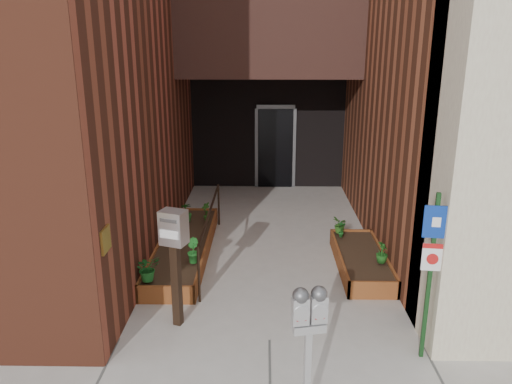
{
  "coord_description": "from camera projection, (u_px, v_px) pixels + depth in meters",
  "views": [
    {
      "loc": [
        -0.07,
        -5.73,
        3.8
      ],
      "look_at": [
        -0.21,
        1.8,
        1.5
      ],
      "focal_mm": 35.0,
      "sensor_mm": 36.0,
      "label": 1
    }
  ],
  "objects": [
    {
      "name": "ground",
      "position": [
        269.0,
        340.0,
        6.59
      ],
      "size": [
        80.0,
        80.0,
        0.0
      ],
      "primitive_type": "plane",
      "color": "#9E9991",
      "rests_on": "ground"
    },
    {
      "name": "planter_left",
      "position": [
        184.0,
        248.0,
        9.16
      ],
      "size": [
        0.9,
        3.6,
        0.3
      ],
      "color": "brown",
      "rests_on": "ground"
    },
    {
      "name": "planter_right",
      "position": [
        361.0,
        261.0,
        8.63
      ],
      "size": [
        0.8,
        2.2,
        0.3
      ],
      "color": "brown",
      "rests_on": "ground"
    },
    {
      "name": "handrail",
      "position": [
        210.0,
        218.0,
        8.92
      ],
      "size": [
        0.04,
        3.34,
        0.9
      ],
      "color": "black",
      "rests_on": "ground"
    },
    {
      "name": "parking_meter",
      "position": [
        309.0,
        320.0,
        4.83
      ],
      "size": [
        0.36,
        0.2,
        1.55
      ],
      "color": "#B9B9BB",
      "rests_on": "ground"
    },
    {
      "name": "sign_post",
      "position": [
        432.0,
        260.0,
        5.86
      ],
      "size": [
        0.29,
        0.08,
        2.15
      ],
      "color": "#133615",
      "rests_on": "ground"
    },
    {
      "name": "payment_dropbox",
      "position": [
        174.0,
        244.0,
        6.62
      ],
      "size": [
        0.4,
        0.34,
        1.67
      ],
      "color": "black",
      "rests_on": "ground"
    },
    {
      "name": "shrub_left_a",
      "position": [
        148.0,
        268.0,
        7.53
      ],
      "size": [
        0.5,
        0.5,
        0.4
      ],
      "primitive_type": "imported",
      "rotation": [
        0.0,
        0.0,
        0.61
      ],
      "color": "#1C6322",
      "rests_on": "planter_left"
    },
    {
      "name": "shrub_left_b",
      "position": [
        192.0,
        251.0,
        8.14
      ],
      "size": [
        0.3,
        0.3,
        0.41
      ],
      "primitive_type": "imported",
      "rotation": [
        0.0,
        0.0,
        2.03
      ],
      "color": "#1C621F",
      "rests_on": "planter_left"
    },
    {
      "name": "shrub_left_c",
      "position": [
        186.0,
        212.0,
        9.98
      ],
      "size": [
        0.28,
        0.28,
        0.39
      ],
      "primitive_type": "imported",
      "rotation": [
        0.0,
        0.0,
        3.48
      ],
      "color": "#1B5A19",
      "rests_on": "planter_left"
    },
    {
      "name": "shrub_left_d",
      "position": [
        206.0,
        212.0,
        10.01
      ],
      "size": [
        0.29,
        0.29,
        0.39
      ],
      "primitive_type": "imported",
      "rotation": [
        0.0,
        0.0,
        5.35
      ],
      "color": "#265D1A",
      "rests_on": "planter_left"
    },
    {
      "name": "shrub_right_a",
      "position": [
        382.0,
        253.0,
        8.14
      ],
      "size": [
        0.26,
        0.26,
        0.35
      ],
      "primitive_type": "imported",
      "rotation": [
        0.0,
        0.0,
        1.19
      ],
      "color": "#194E16",
      "rests_on": "planter_right"
    },
    {
      "name": "shrub_right_b",
      "position": [
        342.0,
        229.0,
        9.2
      ],
      "size": [
        0.2,
        0.2,
        0.32
      ],
      "primitive_type": "imported",
      "rotation": [
        0.0,
        0.0,
        2.9
      ],
      "color": "#175119",
      "rests_on": "planter_right"
    },
    {
      "name": "shrub_right_c",
      "position": [
        340.0,
        225.0,
        9.39
      ],
      "size": [
        0.3,
        0.3,
        0.32
      ],
      "primitive_type": "imported",
      "rotation": [
        0.0,
        0.0,
        4.75
      ],
      "color": "#2B5F1B",
      "rests_on": "planter_right"
    }
  ]
}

